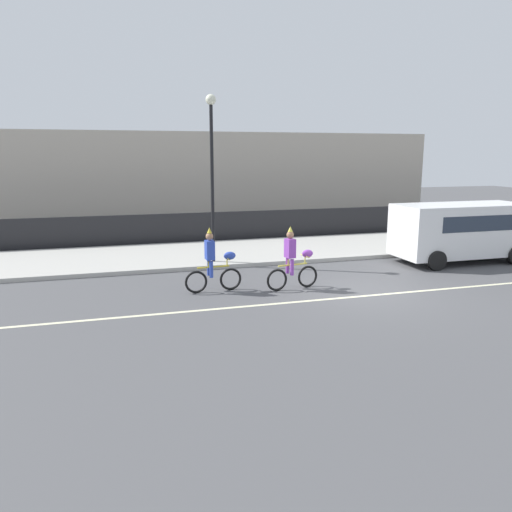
# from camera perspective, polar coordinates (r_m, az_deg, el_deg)

# --- Properties ---
(ground_plane) EXTENTS (80.00, 80.00, 0.00)m
(ground_plane) POSITION_cam_1_polar(r_m,az_deg,el_deg) (15.18, 11.95, -3.95)
(ground_plane) COLOR #4C4C4F
(road_centre_line) EXTENTS (36.00, 0.14, 0.01)m
(road_centre_line) POSITION_cam_1_polar(r_m,az_deg,el_deg) (14.76, 12.87, -4.42)
(road_centre_line) COLOR beige
(road_centre_line) RESTS_ON ground
(sidewalk_curb) EXTENTS (60.00, 5.00, 0.15)m
(sidewalk_curb) POSITION_cam_1_polar(r_m,az_deg,el_deg) (20.95, 3.56, 0.78)
(sidewalk_curb) COLOR #ADAAA3
(sidewalk_curb) RESTS_ON ground
(fence_line) EXTENTS (40.00, 0.08, 1.40)m
(fence_line) POSITION_cam_1_polar(r_m,az_deg,el_deg) (23.56, 1.18, 3.54)
(fence_line) COLOR black
(fence_line) RESTS_ON ground
(building_backdrop) EXTENTS (28.00, 8.00, 5.17)m
(building_backdrop) POSITION_cam_1_polar(r_m,az_deg,el_deg) (31.20, -8.12, 8.89)
(building_backdrop) COLOR #B2A899
(building_backdrop) RESTS_ON ground
(parade_cyclist_cobalt) EXTENTS (1.72, 0.50, 1.92)m
(parade_cyclist_cobalt) POSITION_cam_1_polar(r_m,az_deg,el_deg) (14.67, -4.85, -0.89)
(parade_cyclist_cobalt) COLOR black
(parade_cyclist_cobalt) RESTS_ON ground
(parade_cyclist_purple) EXTENTS (1.71, 0.52, 1.92)m
(parade_cyclist_purple) POSITION_cam_1_polar(r_m,az_deg,el_deg) (14.94, 4.27, -0.66)
(parade_cyclist_purple) COLOR black
(parade_cyclist_purple) RESTS_ON ground
(parked_van_white) EXTENTS (5.00, 2.22, 2.18)m
(parked_van_white) POSITION_cam_1_polar(r_m,az_deg,el_deg) (20.21, 22.52, 2.97)
(parked_van_white) COLOR white
(parked_van_white) RESTS_ON ground
(street_lamp_post) EXTENTS (0.36, 0.36, 5.86)m
(street_lamp_post) POSITION_cam_1_polar(r_m,az_deg,el_deg) (17.88, -5.08, 11.50)
(street_lamp_post) COLOR black
(street_lamp_post) RESTS_ON sidewalk_curb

